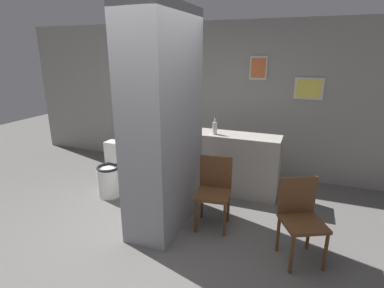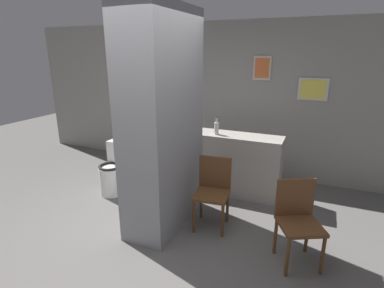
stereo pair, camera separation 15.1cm
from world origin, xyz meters
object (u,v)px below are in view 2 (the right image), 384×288
Objects in this scene: chair_near_pillar at (213,189)px; chair_by_doorway at (298,218)px; bottle_tall at (216,128)px; toilet at (113,172)px; bicycle at (170,163)px.

chair_near_pillar is 1.00× the size of chair_by_doorway.
chair_by_doorway is at bearing -42.44° from bottle_tall.
chair_near_pillar reaches higher than toilet.
bicycle is (-2.09, 1.19, -0.13)m from chair_by_doorway.
toilet reaches higher than bicycle.
chair_by_doorway reaches higher than bicycle.
chair_by_doorway is at bearing -23.29° from chair_near_pillar.
bicycle is 6.02× the size of bottle_tall.
toilet is at bearing -155.56° from bottle_tall.
chair_by_doorway reaches higher than toilet.
bottle_tall reaches higher than chair_near_pillar.
bicycle is at bearing 132.60° from chair_near_pillar.
toilet is 0.48× the size of bicycle.
chair_by_doorway is (2.73, -0.54, 0.15)m from toilet.
chair_near_pillar is at bearing 136.77° from chair_by_doorway.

